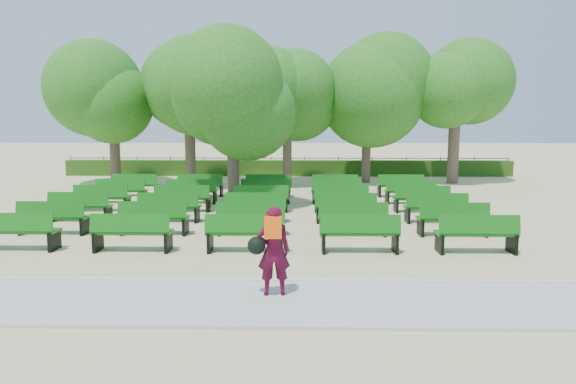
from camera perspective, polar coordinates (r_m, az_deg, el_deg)
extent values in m
plane|color=#C7B583|center=(16.27, -1.03, -3.35)|extent=(120.00, 120.00, 0.00)
cube|color=#B2B3AE|center=(9.13, -2.82, -12.23)|extent=(30.00, 2.20, 0.06)
cube|color=silver|center=(10.21, -2.37, -9.91)|extent=(30.00, 0.12, 0.10)
cube|color=#274D14|center=(30.08, -0.03, 2.68)|extent=(26.00, 0.70, 0.90)
cube|color=#116412|center=(17.17, -3.18, -1.15)|extent=(1.94, 0.62, 0.06)
cube|color=#116412|center=(16.91, -3.24, -0.38)|extent=(1.92, 0.23, 0.45)
cylinder|color=brown|center=(18.73, -6.09, 2.40)|extent=(0.43, 0.43, 2.79)
ellipsoid|color=#2D731F|center=(18.66, -6.20, 10.13)|extent=(4.08, 4.08, 3.68)
imported|color=#460A1F|center=(9.22, -1.61, -6.55)|extent=(0.63, 0.46, 1.62)
cube|color=#FF5B0D|center=(8.93, -1.67, -3.96)|extent=(0.30, 0.15, 0.38)
sphere|color=black|center=(9.16, -3.53, -5.96)|extent=(0.32, 0.32, 0.32)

